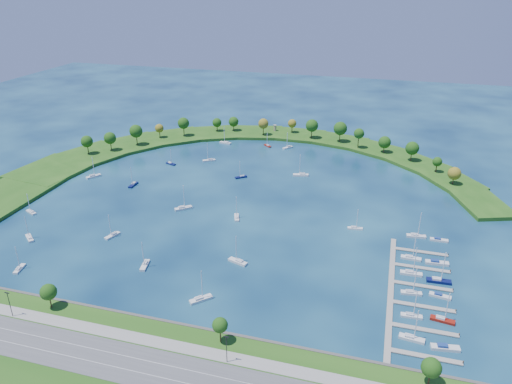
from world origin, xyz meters
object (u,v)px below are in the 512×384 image
(moored_boat_12, at_px, (112,235))
(docked_boat_6, at_px, (411,273))
(moored_boat_0, at_px, (288,147))
(docked_boat_5, at_px, (440,296))
(docked_boat_0, at_px, (412,338))
(moored_boat_17, at_px, (171,163))
(harbor_tower, at_px, (275,128))
(moored_boat_7, at_px, (237,217))
(docked_boat_11, at_px, (439,240))
(docked_boat_3, at_px, (442,319))
(moored_boat_8, at_px, (183,208))
(moored_boat_15, at_px, (268,145))
(moored_boat_9, at_px, (301,174))
(moored_boat_10, at_px, (225,142))
(moored_boat_4, at_px, (241,176))
(moored_boat_18, at_px, (209,160))
(moored_boat_2, at_px, (19,268))
(moored_boat_14, at_px, (133,184))
(docked_boat_10, at_px, (416,235))
(docked_boat_7, at_px, (439,280))
(moored_boat_3, at_px, (93,176))
(docked_boat_1, at_px, (445,348))
(moored_boat_11, at_px, (238,261))
(moored_boat_13, at_px, (29,237))
(docked_boat_8, at_px, (411,257))
(docked_boat_4, at_px, (411,292))
(moored_boat_1, at_px, (355,228))
(moored_boat_6, at_px, (145,264))
(dock_system, at_px, (410,294))
(docked_boat_2, at_px, (411,315))
(docked_boat_9, at_px, (437,263))
(moored_boat_16, at_px, (31,211))

(moored_boat_12, height_order, docked_boat_6, docked_boat_6)
(moored_boat_0, height_order, docked_boat_5, moored_boat_0)
(docked_boat_0, bearing_deg, moored_boat_17, 146.41)
(harbor_tower, height_order, moored_boat_7, moored_boat_7)
(docked_boat_0, distance_m, docked_boat_11, 72.48)
(docked_boat_3, relative_size, docked_boat_11, 1.55)
(moored_boat_8, relative_size, moored_boat_15, 1.33)
(moored_boat_9, distance_m, moored_boat_10, 77.49)
(moored_boat_4, bearing_deg, moored_boat_18, -74.90)
(moored_boat_2, relative_size, moored_boat_4, 0.99)
(moored_boat_2, distance_m, docked_boat_5, 168.58)
(moored_boat_14, distance_m, docked_boat_10, 156.61)
(moored_boat_17, relative_size, docked_boat_6, 0.81)
(docked_boat_6, bearing_deg, moored_boat_9, 123.75)
(moored_boat_17, relative_size, docked_boat_7, 0.74)
(moored_boat_12, relative_size, moored_boat_15, 1.15)
(moored_boat_12, bearing_deg, docked_boat_10, 125.52)
(moored_boat_3, relative_size, moored_boat_18, 1.08)
(moored_boat_3, relative_size, docked_boat_3, 1.05)
(moored_boat_8, distance_m, docked_boat_1, 142.50)
(moored_boat_11, height_order, moored_boat_13, moored_boat_11)
(moored_boat_10, distance_m, docked_boat_7, 194.04)
(moored_boat_17, height_order, docked_boat_8, docked_boat_8)
(docked_boat_0, bearing_deg, moored_boat_11, 164.84)
(docked_boat_0, relative_size, docked_boat_4, 1.08)
(moored_boat_2, distance_m, docked_boat_11, 183.07)
(moored_boat_17, bearing_deg, moored_boat_4, 9.70)
(moored_boat_1, bearing_deg, moored_boat_6, -154.02)
(dock_system, height_order, docked_boat_4, docked_boat_4)
(moored_boat_10, bearing_deg, docked_boat_10, 151.52)
(moored_boat_2, relative_size, moored_boat_9, 0.77)
(moored_boat_15, height_order, docked_boat_0, docked_boat_0)
(moored_boat_1, relative_size, docked_boat_2, 0.95)
(moored_boat_13, relative_size, docked_boat_8, 0.94)
(moored_boat_13, height_order, docked_boat_9, moored_boat_13)
(moored_boat_0, height_order, moored_boat_18, moored_boat_18)
(harbor_tower, xyz_separation_m, moored_boat_4, (1.56, -89.96, -3.48))
(moored_boat_0, height_order, moored_boat_10, moored_boat_10)
(docked_boat_8, bearing_deg, docked_boat_3, -72.20)
(docked_boat_3, bearing_deg, moored_boat_15, 131.55)
(moored_boat_8, height_order, docked_boat_3, moored_boat_8)
(harbor_tower, height_order, docked_boat_10, docked_boat_10)
(moored_boat_12, distance_m, docked_boat_8, 134.58)
(moored_boat_18, height_order, docked_boat_5, moored_boat_18)
(moored_boat_8, xyz_separation_m, moored_boat_16, (-72.92, -25.31, -0.08))
(docked_boat_5, bearing_deg, moored_boat_14, 167.98)
(docked_boat_2, xyz_separation_m, docked_boat_9, (10.43, 38.79, -0.17))
(harbor_tower, relative_size, docked_boat_9, 0.48)
(harbor_tower, bearing_deg, moored_boat_11, -81.00)
(moored_boat_11, bearing_deg, moored_boat_2, 38.07)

